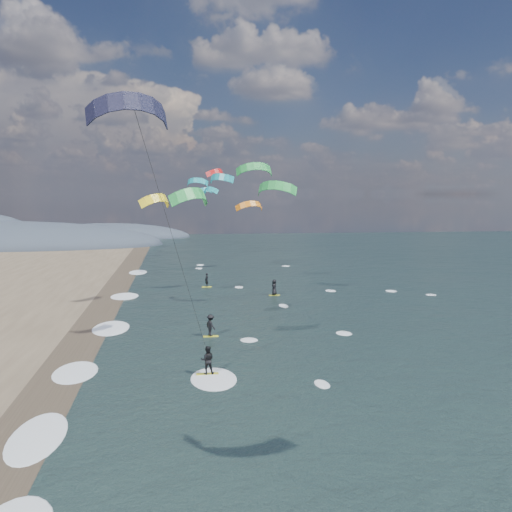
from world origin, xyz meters
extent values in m
plane|color=black|center=(0.00, 0.00, 0.00)|extent=(260.00, 260.00, 0.00)
cube|color=#382D23|center=(-12.00, 10.00, 0.00)|extent=(3.00, 240.00, 0.00)
ellipsoid|color=#3D4756|center=(-40.00, 100.00, 0.00)|extent=(64.00, 24.00, 10.00)
ellipsoid|color=#3D4756|center=(-22.00, 120.00, 0.00)|extent=(40.00, 18.00, 7.00)
cube|color=gold|center=(-3.61, 13.50, 0.03)|extent=(1.28, 0.39, 0.06)
imported|color=black|center=(-3.61, 13.50, 0.87)|extent=(0.83, 0.67, 1.62)
ellipsoid|color=white|center=(-3.31, 12.70, 0.00)|extent=(2.60, 4.20, 0.12)
cylinder|color=black|center=(-5.36, 10.50, 7.85)|extent=(0.02, 0.02, 14.82)
cube|color=gold|center=(-2.90, 22.32, 0.03)|extent=(1.10, 0.35, 0.05)
imported|color=black|center=(-2.90, 22.32, 0.85)|extent=(1.02, 1.19, 1.60)
cube|color=gold|center=(4.60, 38.47, 0.03)|extent=(1.10, 0.35, 0.05)
imported|color=black|center=(4.60, 38.47, 0.85)|extent=(0.87, 0.93, 1.60)
cube|color=gold|center=(-2.01, 44.73, 0.03)|extent=(1.10, 0.35, 0.05)
imported|color=black|center=(-2.01, 44.73, 0.81)|extent=(0.58, 0.66, 1.52)
ellipsoid|color=white|center=(-10.80, 6.00, 0.00)|extent=(2.40, 5.40, 0.11)
ellipsoid|color=white|center=(-10.80, 15.00, 0.00)|extent=(2.40, 5.40, 0.11)
ellipsoid|color=white|center=(-10.80, 26.00, 0.00)|extent=(2.40, 5.40, 0.11)
ellipsoid|color=white|center=(-10.80, 40.00, 0.00)|extent=(2.40, 5.40, 0.11)
ellipsoid|color=white|center=(-10.80, 58.00, 0.00)|extent=(2.40, 5.40, 0.11)
camera|label=1|loc=(-5.25, -18.43, 10.34)|focal=40.00mm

